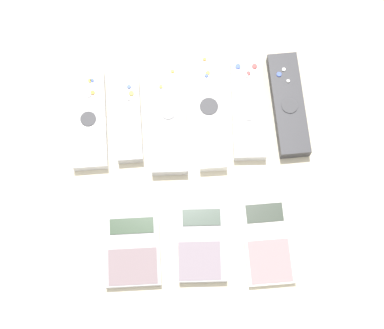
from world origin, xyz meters
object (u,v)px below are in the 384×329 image
Objects in this scene: remote_0 at (89,120)px; remote_3 at (209,109)px; remote_2 at (168,117)px; remote_4 at (248,109)px; remote_1 at (128,117)px; remote_5 at (288,105)px; calculator_0 at (133,251)px; calculator_2 at (267,242)px; calculator_1 at (202,244)px.

remote_0 is 0.20m from remote_3.
remote_2 is 0.13m from remote_4.
remote_1 is at bearing 0.54° from remote_0.
remote_0 is at bearing -178.45° from remote_3.
remote_5 is at bearing -0.02° from remote_1.
remote_1 is 0.87× the size of remote_5.
calculator_0 is at bearing -141.41° from remote_5.
remote_2 is (0.13, -0.00, 0.00)m from remote_0.
calculator_2 is at bearing 0.67° from calculator_0.
remote_5 is (0.13, -0.00, 0.00)m from remote_3.
calculator_1 is (-0.03, -0.22, -0.00)m from remote_3.
remote_5 is 1.33× the size of calculator_2.
remote_4 is 0.22m from calculator_2.
remote_0 is 0.84× the size of remote_2.
remote_0 is 1.37× the size of calculator_1.
calculator_1 is at bearing -109.74° from remote_4.
calculator_1 is (-0.16, -0.22, -0.00)m from remote_5.
remote_3 is 1.55× the size of calculator_2.
remote_1 is 0.24m from calculator_1.
remote_3 reaches higher than calculator_1.
calculator_1 is (0.11, 0.00, 0.00)m from calculator_0.
remote_2 and remote_3 have the same top height.
calculator_2 is (0.07, -0.23, -0.00)m from remote_3.
remote_5 is (0.27, 0.00, 0.00)m from remote_1.
remote_1 reaches higher than remote_4.
remote_1 is 0.07m from remote_2.
remote_2 is 0.95× the size of remote_3.
remote_0 is 1.48× the size of calculator_0.
remote_1 is 0.27m from remote_5.
remote_1 is at bearing 132.36° from calculator_2.
calculator_0 is 0.21m from calculator_2.
remote_3 is (0.13, 0.00, 0.00)m from remote_1.
calculator_1 is (0.04, -0.21, -0.00)m from remote_2.
calculator_1 is (0.17, -0.22, -0.00)m from remote_0.
remote_2 reaches higher than remote_4.
remote_1 is 0.22m from calculator_0.
remote_4 is 1.57× the size of calculator_0.
remote_0 is at bearing 140.26° from calculator_2.
remote_4 reaches higher than calculator_1.
calculator_0 is at bearing -120.98° from remote_3.
remote_2 is 0.20m from remote_5.
remote_3 is 1.70× the size of calculator_1.
remote_0 reaches higher than calculator_1.
remote_0 is at bearing -179.41° from remote_2.
remote_5 is 0.35m from calculator_0.
remote_1 is (0.07, 0.00, 0.00)m from remote_0.
remote_1 reaches higher than remote_0.
remote_3 is (0.20, 0.00, 0.00)m from remote_0.
remote_5 is (0.07, 0.00, 0.00)m from remote_4.
remote_5 is (0.20, 0.01, 0.00)m from remote_2.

